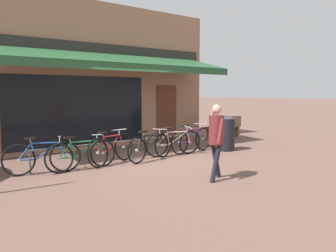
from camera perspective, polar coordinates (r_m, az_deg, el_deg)
ground_plane at (r=9.13m, az=-4.04°, el=-5.80°), size 160.00×160.00×0.00m
shop_front at (r=12.42m, az=-13.85°, el=8.18°), size 8.30×4.92×4.75m
bike_rack_rail at (r=8.88m, az=-6.76°, el=-2.92°), size 5.20×0.04×0.57m
bicycle_blue at (r=7.99m, az=-21.05°, el=-5.08°), size 1.70×0.55×0.88m
bicycle_green at (r=8.11m, az=-14.82°, el=-4.81°), size 1.80×0.52×0.85m
bicycle_red at (r=8.61m, az=-9.87°, el=-3.94°), size 1.67×0.85×0.90m
bicycle_black at (r=8.91m, az=-3.09°, el=-3.62°), size 1.71×0.63×0.84m
bicycle_silver at (r=9.55m, az=1.02°, el=-2.92°), size 1.81×0.57×0.88m
bicycle_purple at (r=10.12m, az=4.15°, el=-2.38°), size 1.81×0.52×0.88m
pedestrian_adult at (r=6.94m, az=8.39°, el=-1.29°), size 0.53×0.56×1.61m
litter_bin at (r=10.55m, az=10.01°, el=-1.15°), size 0.58×0.58×1.13m
park_bench at (r=13.48m, az=9.84°, el=-0.07°), size 1.61×0.47×0.87m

